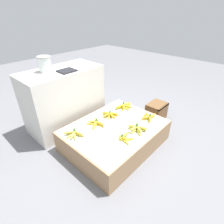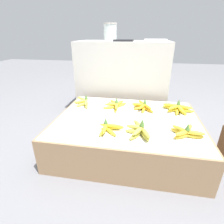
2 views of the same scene
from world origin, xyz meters
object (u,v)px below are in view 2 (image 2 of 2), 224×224
(banana_bunch_front_midleft, at_px, (108,128))
(banana_bunch_middle_midleft, at_px, (115,105))
(banana_bunch_front_right, at_px, (186,132))
(banana_bunch_front_midright, at_px, (139,130))
(banana_bunch_middle_left, at_px, (84,102))
(foam_tray_white, at_px, (155,40))
(glass_jar, at_px, (110,32))
(banana_bunch_middle_midright, at_px, (143,106))
(banana_bunch_middle_right, at_px, (178,108))

(banana_bunch_front_midleft, distance_m, banana_bunch_middle_midleft, 0.43)
(banana_bunch_front_right, bearing_deg, banana_bunch_front_midright, -173.20)
(banana_bunch_middle_left, height_order, foam_tray_white, foam_tray_white)
(banana_bunch_front_midright, xyz_separation_m, glass_jar, (-0.40, 1.11, 0.61))
(banana_bunch_front_midleft, relative_size, banana_bunch_front_right, 0.84)
(banana_bunch_middle_midright, distance_m, banana_bunch_middle_right, 0.30)
(banana_bunch_middle_right, distance_m, glass_jar, 1.15)
(banana_bunch_front_midleft, distance_m, banana_bunch_front_right, 0.52)
(banana_bunch_middle_left, distance_m, banana_bunch_middle_midleft, 0.31)
(banana_bunch_front_midleft, relative_size, banana_bunch_middle_midleft, 0.73)
(banana_bunch_front_midleft, bearing_deg, banana_bunch_middle_left, 126.24)
(banana_bunch_front_midright, distance_m, banana_bunch_middle_left, 0.71)
(banana_bunch_middle_midleft, bearing_deg, glass_jar, 104.34)
(banana_bunch_front_midright, bearing_deg, banana_bunch_middle_midright, 87.32)
(banana_bunch_middle_midright, bearing_deg, banana_bunch_front_midright, -92.68)
(banana_bunch_front_midright, height_order, banana_bunch_middle_midright, banana_bunch_front_midright)
(banana_bunch_middle_left, relative_size, glass_jar, 1.19)
(banana_bunch_middle_midleft, height_order, foam_tray_white, foam_tray_white)
(banana_bunch_middle_left, bearing_deg, banana_bunch_middle_midleft, -4.19)
(banana_bunch_front_midright, bearing_deg, banana_bunch_front_midleft, 177.57)
(banana_bunch_middle_midright, relative_size, banana_bunch_middle_right, 0.83)
(banana_bunch_middle_midright, bearing_deg, foam_tray_white, 82.82)
(glass_jar, bearing_deg, banana_bunch_middle_left, -102.39)
(banana_bunch_front_midleft, distance_m, banana_bunch_middle_midright, 0.50)
(banana_bunch_middle_midleft, height_order, banana_bunch_middle_midright, banana_bunch_middle_midleft)
(foam_tray_white, bearing_deg, banana_bunch_middle_midleft, -115.38)
(banana_bunch_front_right, xyz_separation_m, banana_bunch_middle_midright, (-0.29, 0.41, -0.00))
(foam_tray_white, bearing_deg, banana_bunch_front_midleft, -105.69)
(banana_bunch_front_right, bearing_deg, foam_tray_white, 100.14)
(banana_bunch_middle_midleft, height_order, glass_jar, glass_jar)
(banana_bunch_middle_midleft, bearing_deg, banana_bunch_middle_midright, 2.14)
(banana_bunch_middle_left, bearing_deg, banana_bunch_front_right, -26.43)
(banana_bunch_middle_left, xyz_separation_m, banana_bunch_middle_midleft, (0.31, -0.02, 0.00))
(banana_bunch_front_midright, bearing_deg, glass_jar, 109.93)
(banana_bunch_middle_left, relative_size, foam_tray_white, 0.90)
(banana_bunch_front_midleft, relative_size, banana_bunch_middle_midright, 0.78)
(banana_bunch_middle_midleft, xyz_separation_m, banana_bunch_middle_right, (0.55, 0.01, 0.00))
(banana_bunch_middle_midleft, bearing_deg, foam_tray_white, 64.62)
(banana_bunch_middle_midleft, bearing_deg, banana_bunch_front_midright, -62.27)
(banana_bunch_front_right, height_order, banana_bunch_middle_right, banana_bunch_middle_right)
(banana_bunch_middle_midleft, xyz_separation_m, foam_tray_white, (0.34, 0.72, 0.53))
(banana_bunch_front_midleft, height_order, banana_bunch_front_right, banana_bunch_front_right)
(banana_bunch_front_midleft, xyz_separation_m, banana_bunch_middle_midleft, (-0.02, 0.43, 0.00))
(banana_bunch_front_midright, xyz_separation_m, banana_bunch_middle_left, (-0.54, 0.46, -0.01))
(banana_bunch_front_midright, height_order, banana_bunch_front_right, banana_bunch_front_midright)
(banana_bunch_front_right, xyz_separation_m, glass_jar, (-0.71, 1.07, 0.62))
(banana_bunch_front_midleft, height_order, banana_bunch_middle_midleft, banana_bunch_middle_midleft)
(banana_bunch_front_midleft, bearing_deg, banana_bunch_middle_midleft, 92.45)
(banana_bunch_front_midright, xyz_separation_m, foam_tray_white, (0.11, 1.16, 0.53))
(banana_bunch_front_midleft, bearing_deg, foam_tray_white, 74.31)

